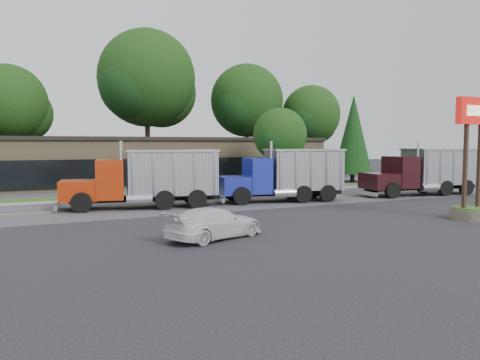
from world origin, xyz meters
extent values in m
plane|color=#36363C|center=(0.00, 0.00, 0.00)|extent=(140.00, 140.00, 0.00)
cube|color=slate|center=(0.00, 9.00, 0.00)|extent=(60.00, 8.00, 0.02)
cube|color=gold|center=(0.00, 9.00, 0.00)|extent=(60.00, 0.12, 0.01)
cube|color=#9E9E99|center=(0.00, 13.20, 0.00)|extent=(60.00, 0.30, 0.12)
cube|color=#395F20|center=(0.00, 15.00, 0.00)|extent=(60.00, 3.40, 0.03)
cube|color=slate|center=(0.00, 20.00, 0.00)|extent=(60.00, 7.00, 0.02)
cube|color=#8B7555|center=(2.00, 26.00, 2.00)|extent=(32.00, 12.00, 4.00)
cylinder|color=#6B6054|center=(10.50, -2.50, 0.25)|extent=(1.90, 1.90, 0.50)
cylinder|color=#395F20|center=(10.50, -2.50, 0.55)|extent=(1.70, 1.70, 0.10)
cube|color=#332116|center=(10.00, -2.50, 2.60)|extent=(0.16, 0.16, 5.00)
cube|color=#332116|center=(11.00, -2.50, 2.60)|extent=(0.16, 0.16, 5.00)
cube|color=red|center=(10.50, -2.50, 5.30)|extent=(2.20, 0.35, 1.30)
cube|color=beige|center=(10.50, -2.69, 5.30)|extent=(1.50, 0.04, 0.50)
cube|color=beige|center=(10.50, -2.31, 5.30)|extent=(1.50, 0.04, 0.50)
cylinder|color=#382619|center=(-10.00, 34.00, 2.09)|extent=(0.56, 0.56, 4.17)
sphere|color=black|center=(-10.00, 34.00, 7.75)|extent=(7.63, 7.63, 7.63)
sphere|color=black|center=(-8.57, 34.95, 6.80)|extent=(5.72, 5.72, 5.72)
cylinder|color=#382619|center=(4.00, 34.00, 2.96)|extent=(0.56, 0.56, 5.93)
sphere|color=black|center=(4.00, 34.00, 11.01)|extent=(10.84, 10.84, 10.84)
sphere|color=black|center=(6.03, 35.36, 9.66)|extent=(8.13, 8.13, 8.13)
sphere|color=black|center=(2.31, 32.98, 10.00)|extent=(7.45, 7.45, 7.45)
cylinder|color=#382619|center=(16.00, 33.00, 2.40)|extent=(0.56, 0.56, 4.81)
sphere|color=black|center=(16.00, 33.00, 8.93)|extent=(8.79, 8.79, 8.79)
sphere|color=black|center=(17.65, 34.10, 7.83)|extent=(6.59, 6.59, 6.59)
sphere|color=black|center=(14.63, 32.18, 8.10)|extent=(6.04, 6.04, 6.04)
cylinder|color=#382619|center=(24.00, 31.00, 1.98)|extent=(0.56, 0.56, 3.97)
sphere|color=black|center=(24.00, 31.00, 7.37)|extent=(7.25, 7.25, 7.25)
sphere|color=black|center=(25.36, 31.91, 6.46)|extent=(5.44, 5.44, 5.44)
sphere|color=black|center=(22.87, 30.32, 6.69)|extent=(4.99, 4.99, 4.99)
cylinder|color=#382619|center=(20.00, 18.00, 0.50)|extent=(0.44, 0.44, 1.00)
cone|color=black|center=(20.00, 18.00, 4.64)|extent=(3.71, 3.71, 7.59)
cylinder|color=#382619|center=(10.00, 15.00, 1.20)|extent=(0.56, 0.56, 2.40)
sphere|color=black|center=(10.00, 15.00, 4.45)|extent=(4.38, 4.38, 4.38)
sphere|color=black|center=(10.82, 15.55, 3.90)|extent=(3.29, 3.29, 3.29)
sphere|color=black|center=(9.31, 14.59, 4.04)|extent=(3.01, 3.01, 3.01)
cube|color=black|center=(-2.81, 8.49, 0.57)|extent=(8.53, 2.60, 0.28)
cube|color=#A5290B|center=(-6.44, 9.19, 1.12)|extent=(2.43, 2.64, 1.10)
cube|color=#A5290B|center=(-4.81, 8.88, 1.72)|extent=(1.91, 2.64, 2.20)
cube|color=black|center=(-5.44, 9.00, 2.12)|extent=(0.46, 2.07, 0.90)
cube|color=silver|center=(-1.36, 8.21, 2.02)|extent=(5.46, 3.42, 2.50)
cube|color=silver|center=(-1.36, 8.21, 3.32)|extent=(5.63, 3.59, 0.12)
cylinder|color=black|center=(-6.04, 10.29, 0.57)|extent=(1.15, 0.55, 1.10)
cylinder|color=black|center=(-6.47, 8.03, 0.57)|extent=(1.15, 0.55, 1.10)
cylinder|color=black|center=(-0.78, 9.27, 0.57)|extent=(1.15, 0.55, 1.10)
cylinder|color=black|center=(-1.22, 7.01, 0.57)|extent=(1.15, 0.55, 1.10)
cube|color=black|center=(5.97, 7.65, 0.57)|extent=(7.69, 2.39, 0.28)
cube|color=#1C269A|center=(2.70, 8.27, 1.12)|extent=(2.22, 2.60, 1.10)
cube|color=#1C269A|center=(4.17, 7.99, 1.72)|extent=(1.75, 2.60, 2.20)
cube|color=black|center=(3.60, 8.10, 2.12)|extent=(0.44, 2.08, 0.90)
cube|color=silver|center=(7.28, 7.41, 2.02)|extent=(4.95, 3.30, 2.50)
cube|color=silver|center=(7.28, 7.41, 3.32)|extent=(5.12, 3.47, 0.12)
cylinder|color=black|center=(3.08, 9.36, 0.57)|extent=(1.15, 0.55, 1.10)
cylinder|color=black|center=(2.66, 7.10, 0.57)|extent=(1.15, 0.55, 1.10)
cylinder|color=black|center=(7.81, 8.48, 0.57)|extent=(1.15, 0.55, 1.10)
cylinder|color=black|center=(7.39, 6.22, 0.57)|extent=(1.15, 0.55, 1.10)
cube|color=black|center=(17.05, 6.50, 0.57)|extent=(8.72, 1.97, 0.28)
cube|color=black|center=(13.31, 6.92, 1.12)|extent=(2.32, 2.52, 1.10)
cube|color=black|center=(14.99, 6.73, 1.72)|extent=(1.77, 2.55, 2.20)
cube|color=black|center=(14.34, 6.81, 2.12)|extent=(0.30, 2.09, 0.90)
cube|color=silver|center=(18.54, 6.33, 2.02)|extent=(5.42, 3.07, 2.50)
cube|color=silver|center=(18.54, 6.33, 3.32)|extent=(5.59, 3.23, 0.12)
cylinder|color=black|center=(13.62, 8.05, 0.57)|extent=(1.13, 0.47, 1.10)
cylinder|color=black|center=(13.36, 5.76, 0.57)|extent=(1.13, 0.47, 1.10)
cylinder|color=black|center=(19.05, 7.43, 0.57)|extent=(1.13, 0.47, 1.10)
cylinder|color=black|center=(18.79, 5.15, 0.57)|extent=(1.13, 0.47, 1.10)
imported|color=silver|center=(-2.65, -1.29, 0.61)|extent=(4.55, 3.02, 1.23)
camera|label=1|loc=(-9.66, -18.07, 3.72)|focal=35.00mm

